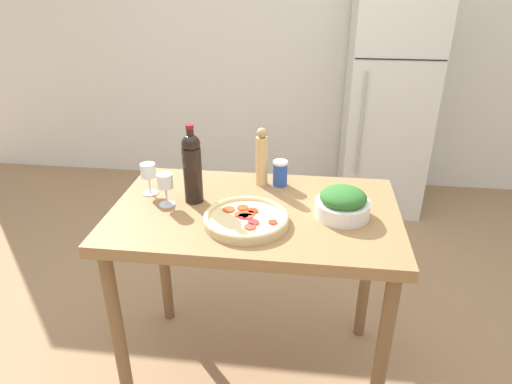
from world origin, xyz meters
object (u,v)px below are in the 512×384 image
Objects in this scene: refrigerator at (387,101)px; wine_glass_near at (165,183)px; pepper_mill at (262,158)px; homemade_pizza at (246,219)px; wine_bottle at (192,167)px; salt_canister at (280,173)px; salad_bowl at (343,203)px; wine_glass_far at (148,172)px.

refrigerator is 12.12× the size of wine_glass_near.
homemade_pizza is at bearing -93.33° from pepper_mill.
wine_bottle is 0.33m from homemade_pizza.
homemade_pizza is 0.38m from salt_canister.
wine_bottle is 0.63m from salad_bowl.
wine_glass_far is 0.51m from homemade_pizza.
refrigerator is 5.15× the size of homemade_pizza.
wine_glass_far is 1.20× the size of salt_canister.
salt_canister is at bearing 15.80° from wine_glass_far.
refrigerator is at bearing 77.43° from salad_bowl.
wine_glass_near is at bearing -120.78° from refrigerator.
homemade_pizza is (0.25, -0.16, -0.14)m from wine_bottle.
homemade_pizza is (-0.37, -0.11, -0.04)m from salad_bowl.
refrigerator is 2.00m from salad_bowl.
wine_bottle is at bearing -142.94° from pepper_mill.
homemade_pizza is (0.46, -0.20, -0.08)m from wine_glass_far.
wine_glass_far is 0.58m from salt_canister.
refrigerator is 2.27m from wine_glass_near.
pepper_mill is at bearing 86.67° from homemade_pizza.
homemade_pizza is (-0.02, -0.36, -0.11)m from pepper_mill.
wine_glass_far is (-0.10, 0.09, 0.00)m from wine_glass_near.
pepper_mill is 2.29× the size of salt_canister.
homemade_pizza is at bearing -24.12° from wine_glass_far.
homemade_pizza is (-0.81, -2.05, 0.06)m from refrigerator.
refrigerator is 14.58× the size of salt_canister.
salt_canister reaches higher than homemade_pizza.
wine_glass_far reaches higher than salad_bowl.
pepper_mill is 0.44m from salad_bowl.
salt_canister is at bearing -0.38° from pepper_mill.
wine_glass_far is 0.84m from salad_bowl.
salt_canister is at bearing 29.06° from wine_glass_near.
refrigerator is at bearing 67.42° from salt_canister.
wine_bottle reaches higher than salt_canister.
wine_bottle is 2.87× the size of salt_canister.
homemade_pizza is at bearing -111.46° from refrigerator.
wine_bottle is 0.42m from salt_canister.
wine_glass_near is at bearing -42.08° from wine_glass_far.
wine_glass_far reaches higher than homemade_pizza.
salad_bowl is at bearing -36.23° from pepper_mill.
wine_glass_near is 1.20× the size of salt_canister.
wine_glass_near is at bearing -150.94° from salt_canister.
pepper_mill reaches higher than salad_bowl.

